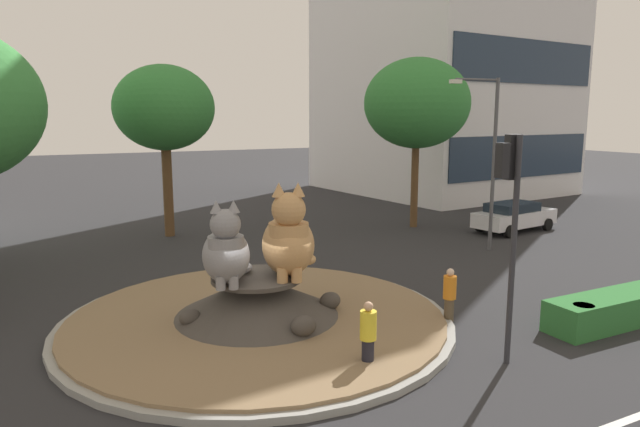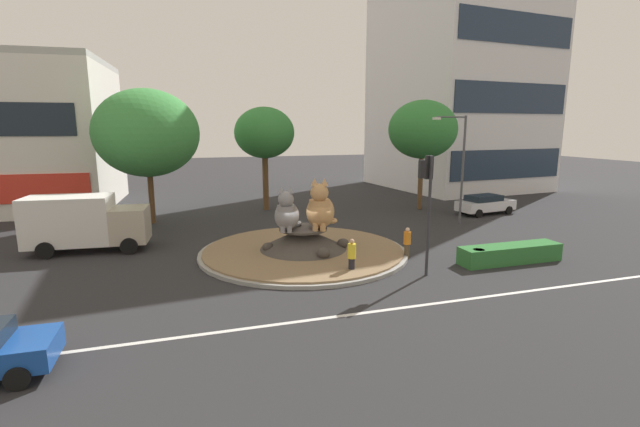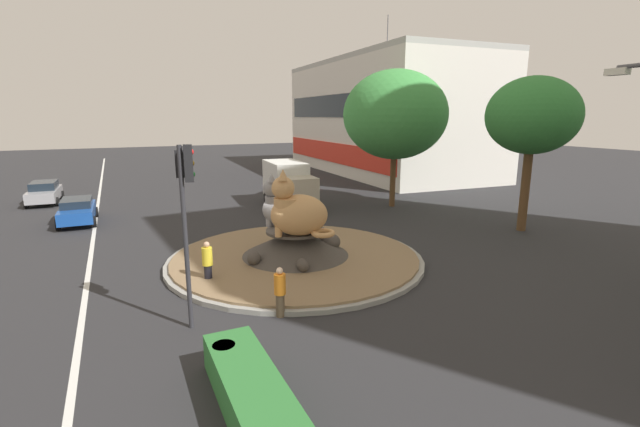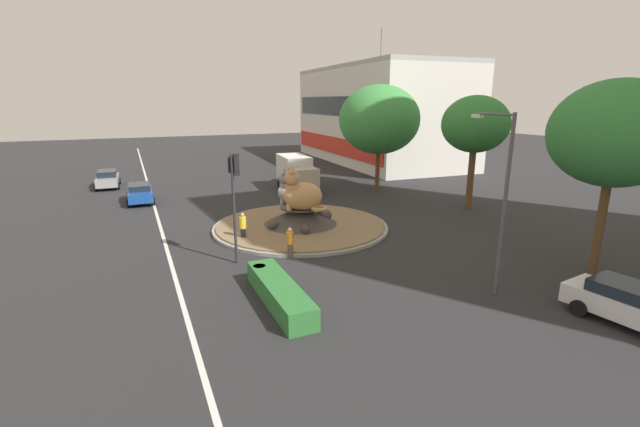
# 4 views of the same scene
# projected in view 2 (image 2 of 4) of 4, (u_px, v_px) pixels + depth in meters

# --- Properties ---
(ground_plane) EXTENTS (160.00, 160.00, 0.00)m
(ground_plane) POSITION_uv_depth(u_px,v_px,m) (303.00, 253.00, 24.28)
(ground_plane) COLOR #28282B
(lane_centreline) EXTENTS (112.00, 0.20, 0.01)m
(lane_centreline) POSITION_uv_depth(u_px,v_px,m) (362.00, 313.00, 16.49)
(lane_centreline) COLOR silver
(lane_centreline) RESTS_ON ground
(roundabout_island) EXTENTS (11.24, 11.24, 1.44)m
(roundabout_island) POSITION_uv_depth(u_px,v_px,m) (303.00, 245.00, 24.21)
(roundabout_island) COLOR gray
(roundabout_island) RESTS_ON ground
(cat_statue_grey) EXTENTS (2.08, 2.46, 2.36)m
(cat_statue_grey) POSITION_uv_depth(u_px,v_px,m) (287.00, 214.00, 23.34)
(cat_statue_grey) COLOR gray
(cat_statue_grey) RESTS_ON roundabout_island
(cat_statue_calico) EXTENTS (2.52, 2.79, 2.74)m
(cat_statue_calico) POSITION_uv_depth(u_px,v_px,m) (320.00, 210.00, 23.78)
(cat_statue_calico) COLOR tan
(cat_statue_calico) RESTS_ON roundabout_island
(traffic_light_mast) EXTENTS (0.76, 0.48, 5.53)m
(traffic_light_mast) POSITION_uv_depth(u_px,v_px,m) (428.00, 189.00, 19.98)
(traffic_light_mast) COLOR #2D2D33
(traffic_light_mast) RESTS_ON ground
(office_tower) EXTENTS (16.18, 17.26, 31.65)m
(office_tower) POSITION_uv_depth(u_px,v_px,m) (461.00, 42.00, 48.48)
(office_tower) COLOR silver
(office_tower) RESTS_ON ground
(clipped_hedge_strip) EXTENTS (5.52, 1.20, 0.90)m
(clipped_hedge_strip) POSITION_uv_depth(u_px,v_px,m) (510.00, 254.00, 22.61)
(clipped_hedge_strip) COLOR #2D7033
(clipped_hedge_strip) RESTS_ON ground
(broadleaf_tree_behind_island) EXTENTS (5.53, 5.53, 8.93)m
(broadleaf_tree_behind_island) POSITION_uv_depth(u_px,v_px,m) (423.00, 130.00, 35.99)
(broadleaf_tree_behind_island) COLOR brown
(broadleaf_tree_behind_island) RESTS_ON ground
(second_tree_near_tower) EXTENTS (4.84, 4.84, 8.38)m
(second_tree_near_tower) POSITION_uv_depth(u_px,v_px,m) (264.00, 133.00, 35.86)
(second_tree_near_tower) COLOR brown
(second_tree_near_tower) RESTS_ON ground
(third_tree_left) EXTENTS (7.09, 7.09, 9.38)m
(third_tree_left) POSITION_uv_depth(u_px,v_px,m) (147.00, 133.00, 30.68)
(third_tree_left) COLOR brown
(third_tree_left) RESTS_ON ground
(streetlight_arm) EXTENTS (2.47, 0.39, 7.54)m
(streetlight_arm) POSITION_uv_depth(u_px,v_px,m) (460.00, 162.00, 30.73)
(streetlight_arm) COLOR #4C4C51
(streetlight_arm) RESTS_ON ground
(pedestrian_orange_shirt) EXTENTS (0.37, 0.37, 1.66)m
(pedestrian_orange_shirt) POSITION_uv_depth(u_px,v_px,m) (407.00, 242.00, 23.20)
(pedestrian_orange_shirt) COLOR brown
(pedestrian_orange_shirt) RESTS_ON ground
(pedestrian_yellow_shirt) EXTENTS (0.39, 0.39, 1.71)m
(pedestrian_yellow_shirt) POSITION_uv_depth(u_px,v_px,m) (352.00, 256.00, 20.65)
(pedestrian_yellow_shirt) COLOR black
(pedestrian_yellow_shirt) RESTS_ON ground
(parked_car_right) EXTENTS (4.96, 2.53, 1.52)m
(parked_car_right) POSITION_uv_depth(u_px,v_px,m) (485.00, 204.00, 35.08)
(parked_car_right) COLOR silver
(parked_car_right) RESTS_ON ground
(delivery_box_truck) EXTENTS (6.39, 3.03, 3.10)m
(delivery_box_truck) POSITION_uv_depth(u_px,v_px,m) (84.00, 222.00, 24.42)
(delivery_box_truck) COLOR #B7AD99
(delivery_box_truck) RESTS_ON ground
(litter_bin) EXTENTS (0.56, 0.56, 0.90)m
(litter_bin) POSITION_uv_depth(u_px,v_px,m) (478.00, 258.00, 21.80)
(litter_bin) COLOR #2D4233
(litter_bin) RESTS_ON ground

